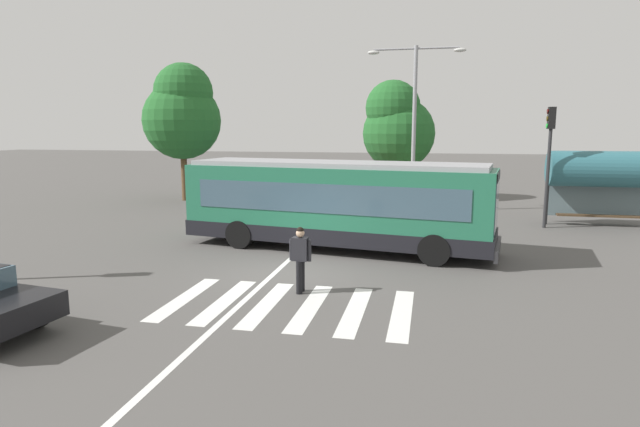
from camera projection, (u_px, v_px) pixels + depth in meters
ground_plane at (287, 274)px, 15.21m from camera, size 160.00×160.00×0.00m
city_transit_bus at (336, 204)px, 18.18m from camera, size 11.11×4.21×3.06m
pedestrian_crossing_street at (300, 256)px, 13.31m from camera, size 0.58×0.38×1.72m
parked_car_blue at (259, 191)px, 29.27m from camera, size 1.88×4.50×1.35m
parked_car_silver at (309, 192)px, 28.59m from camera, size 1.90×4.51×1.35m
parked_car_red at (357, 193)px, 28.18m from camera, size 2.18×4.63×1.35m
parked_car_champagne at (407, 194)px, 27.51m from camera, size 2.08×4.60×1.35m
traffic_light_far_corner at (549, 148)px, 21.79m from camera, size 0.33×0.32×5.08m
bus_stop_shelter at (602, 170)px, 22.37m from camera, size 4.40×1.54×3.25m
twin_arm_street_lamp at (414, 109)px, 26.03m from camera, size 4.78×0.32×8.23m
background_tree_left at (183, 112)px, 30.14m from camera, size 4.49×4.49×7.93m
background_tree_right at (397, 126)px, 31.01m from camera, size 4.30×4.30×7.04m
crosswalk_painted_stripes at (288, 305)px, 12.45m from camera, size 5.81×3.40×0.01m
lane_center_line at (292, 257)px, 17.22m from camera, size 0.16×24.00×0.01m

